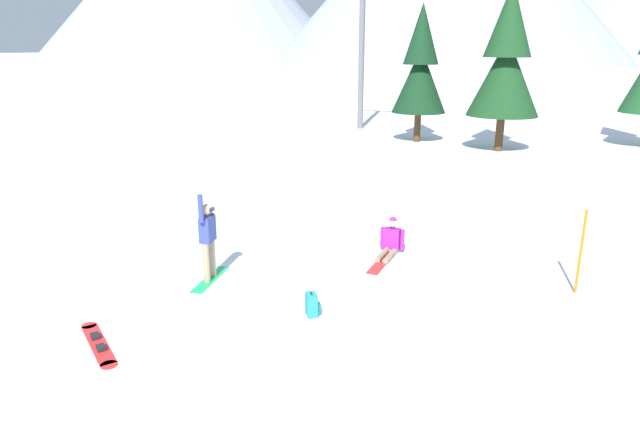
% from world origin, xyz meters
% --- Properties ---
extents(ground_plane, '(800.00, 800.00, 0.00)m').
position_xyz_m(ground_plane, '(0.00, 0.00, 0.00)').
color(ground_plane, white).
extents(snowboarder_foreground, '(0.40, 1.52, 2.03)m').
position_xyz_m(snowboarder_foreground, '(-2.19, 0.74, 0.97)').
color(snowboarder_foreground, '#19B259').
rests_on(snowboarder_foreground, ground_plane).
extents(snowboarder_midground, '(0.63, 1.78, 0.93)m').
position_xyz_m(snowboarder_midground, '(1.31, 3.60, 0.32)').
color(snowboarder_midground, gray).
rests_on(snowboarder_midground, ground_plane).
extents(loose_snowboard_near_right, '(1.62, 1.38, 0.09)m').
position_xyz_m(loose_snowboard_near_right, '(-2.66, -2.40, 0.02)').
color(loose_snowboard_near_right, red).
rests_on(loose_snowboard_near_right, ground_plane).
extents(backpack_teal, '(0.36, 0.38, 0.47)m').
position_xyz_m(backpack_teal, '(0.53, -0.15, 0.21)').
color(backpack_teal, '#1E7A7F').
rests_on(backpack_teal, ground_plane).
extents(trail_marker_pole, '(0.06, 0.06, 1.84)m').
position_xyz_m(trail_marker_pole, '(5.51, 2.57, 0.92)').
color(trail_marker_pole, orange).
rests_on(trail_marker_pole, ground_plane).
extents(pine_tree_short, '(2.89, 2.89, 7.23)m').
position_xyz_m(pine_tree_short, '(-0.75, 21.19, 3.94)').
color(pine_tree_short, '#472D19').
rests_on(pine_tree_short, ground_plane).
extents(pine_tree_twin, '(3.45, 3.45, 7.96)m').
position_xyz_m(pine_tree_twin, '(3.57, 19.61, 4.34)').
color(pine_tree_twin, '#472D19').
rests_on(pine_tree_twin, ground_plane).
extents(ski_lift_tower, '(3.39, 0.36, 10.50)m').
position_xyz_m(ski_lift_tower, '(-5.00, 25.19, 5.99)').
color(ski_lift_tower, '#595B60').
rests_on(ski_lift_tower, ground_plane).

